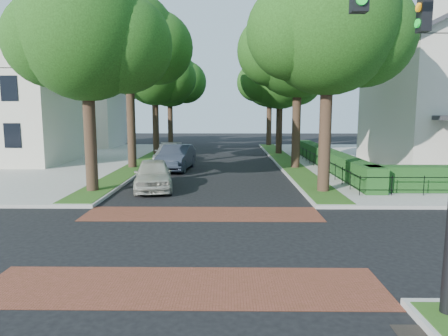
% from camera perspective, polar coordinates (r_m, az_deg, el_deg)
% --- Properties ---
extents(ground, '(120.00, 120.00, 0.00)m').
position_cam_1_polar(ground, '(12.34, -4.10, -10.34)').
color(ground, black).
rests_on(ground, ground).
extents(crosswalk_far, '(9.00, 2.20, 0.01)m').
position_cam_1_polar(crosswalk_far, '(15.40, -3.11, -6.56)').
color(crosswalk_far, brown).
rests_on(crosswalk_far, ground).
extents(crosswalk_near, '(9.00, 2.20, 0.01)m').
position_cam_1_polar(crosswalk_near, '(9.37, -5.78, -16.49)').
color(crosswalk_near, brown).
rests_on(crosswalk_near, ground).
extents(storm_drain, '(0.65, 0.45, 0.01)m').
position_cam_1_polar(storm_drain, '(8.39, 25.39, -20.36)').
color(storm_drain, black).
rests_on(storm_drain, ground).
extents(grass_strip_ne, '(1.60, 29.80, 0.02)m').
position_cam_1_polar(grass_strip_ne, '(31.30, 8.73, 1.14)').
color(grass_strip_ne, '#214313').
rests_on(grass_strip_ne, sidewalk_ne).
extents(grass_strip_nw, '(1.60, 29.80, 0.02)m').
position_cam_1_polar(grass_strip_nw, '(31.65, -11.02, 1.16)').
color(grass_strip_nw, '#214313').
rests_on(grass_strip_nw, sidewalk_nw).
extents(tree_right_near, '(7.75, 6.67, 10.66)m').
position_cam_1_polar(tree_right_near, '(19.81, 14.88, 18.68)').
color(tree_right_near, black).
rests_on(tree_right_near, sidewalk_ne).
extents(tree_right_mid, '(8.25, 7.09, 11.22)m').
position_cam_1_polar(tree_right_mid, '(27.61, 10.70, 16.48)').
color(tree_right_mid, black).
rests_on(tree_right_mid, sidewalk_ne).
extents(tree_right_far, '(7.25, 6.23, 9.74)m').
position_cam_1_polar(tree_right_far, '(36.31, 8.13, 12.77)').
color(tree_right_far, black).
rests_on(tree_right_far, sidewalk_ne).
extents(tree_right_back, '(7.50, 6.45, 10.20)m').
position_cam_1_polar(tree_right_back, '(45.26, 6.64, 12.31)').
color(tree_right_back, black).
rests_on(tree_right_back, sidewalk_ne).
extents(tree_left_near, '(7.50, 6.45, 10.20)m').
position_cam_1_polar(tree_left_near, '(20.23, -18.66, 17.27)').
color(tree_left_near, black).
rests_on(tree_left_near, sidewalk_nw).
extents(tree_left_mid, '(8.00, 6.88, 11.48)m').
position_cam_1_polar(tree_left_mid, '(28.01, -13.13, 17.03)').
color(tree_left_mid, black).
rests_on(tree_left_mid, sidewalk_nw).
extents(tree_left_far, '(7.00, 6.02, 9.86)m').
position_cam_1_polar(tree_left_far, '(36.59, -9.68, 13.03)').
color(tree_left_far, black).
rests_on(tree_left_far, sidewalk_nw).
extents(tree_left_back, '(7.75, 6.66, 10.44)m').
position_cam_1_polar(tree_left_back, '(45.49, -7.61, 12.46)').
color(tree_left_back, black).
rests_on(tree_left_back, sidewalk_nw).
extents(hedge_main_road, '(1.00, 18.00, 1.20)m').
position_cam_1_polar(hedge_main_road, '(27.67, 14.66, 1.30)').
color(hedge_main_road, '#1B3F15').
rests_on(hedge_main_road, sidewalk_ne).
extents(fence_main_road, '(0.06, 18.00, 0.90)m').
position_cam_1_polar(fence_main_road, '(27.51, 13.03, 1.00)').
color(fence_main_road, black).
rests_on(fence_main_road, sidewalk_ne).
extents(house_left_near, '(10.00, 9.00, 10.14)m').
position_cam_1_polar(house_left_near, '(33.96, -28.79, 9.04)').
color(house_left_near, beige).
rests_on(house_left_near, sidewalk_nw).
extents(house_left_far, '(10.00, 9.00, 10.14)m').
position_cam_1_polar(house_left_far, '(46.69, -20.29, 9.00)').
color(house_left_far, beige).
rests_on(house_left_far, sidewalk_nw).
extents(parked_car_front, '(2.55, 4.75, 1.53)m').
position_cam_1_polar(parked_car_front, '(20.29, -10.07, -0.90)').
color(parked_car_front, '#B0AF9F').
rests_on(parked_car_front, ground).
extents(parked_car_middle, '(2.25, 5.25, 1.68)m').
position_cam_1_polar(parked_car_middle, '(26.83, -6.84, 1.50)').
color(parked_car_middle, '#232934').
rests_on(parked_car_middle, ground).
extents(parked_car_rear, '(2.26, 5.00, 1.42)m').
position_cam_1_polar(parked_car_rear, '(30.92, -7.91, 2.10)').
color(parked_car_rear, gray).
rests_on(parked_car_rear, ground).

